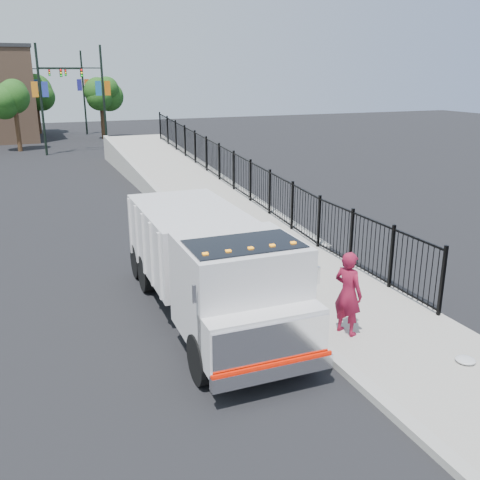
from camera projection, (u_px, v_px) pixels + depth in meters
name	position (u px, v px, depth m)	size (l,w,h in m)	color
ground	(277.00, 311.00, 14.03)	(120.00, 120.00, 0.00)	black
sidewalk	(385.00, 328.00, 12.95)	(3.55, 12.00, 0.12)	#9E998E
curb	(316.00, 342.00, 12.24)	(0.30, 12.00, 0.16)	#ADAAA3
ramp	(182.00, 188.00, 28.92)	(3.95, 24.00, 1.70)	#9E998E
iron_fence	(234.00, 183.00, 25.64)	(0.10, 28.00, 1.80)	black
truck	(209.00, 262.00, 13.16)	(2.68, 7.93, 2.71)	black
worker	(348.00, 293.00, 12.30)	(0.73, 0.48, 2.01)	maroon
debris	(465.00, 360.00, 11.31)	(0.42, 0.42, 0.11)	silver
light_pole_0	(45.00, 95.00, 39.18)	(3.77, 0.22, 8.00)	black
light_pole_1	(99.00, 94.00, 41.77)	(3.78, 0.22, 8.00)	black
light_pole_2	(37.00, 91.00, 49.65)	(3.77, 0.22, 8.00)	black
light_pole_3	(80.00, 90.00, 52.56)	(3.78, 0.22, 8.00)	black
tree_0	(14.00, 100.00, 41.21)	(2.63, 2.63, 5.32)	#382314
tree_1	(101.00, 96.00, 49.23)	(2.50, 2.50, 5.25)	#382314
tree_2	(36.00, 93.00, 53.56)	(3.27, 3.27, 5.64)	#382314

